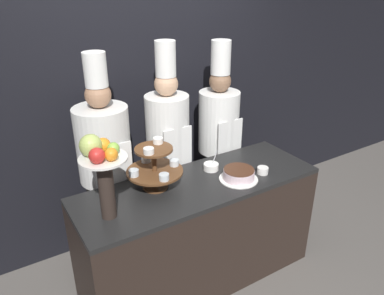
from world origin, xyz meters
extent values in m
cube|color=black|center=(0.00, 1.23, 1.40)|extent=(10.00, 0.06, 2.80)
cube|color=black|center=(0.00, 0.32, 0.43)|extent=(1.87, 0.64, 0.87)
cube|color=black|center=(0.00, 0.32, 0.88)|extent=(1.87, 0.64, 0.03)
cylinder|color=brown|center=(-0.31, 0.43, 0.91)|extent=(0.18, 0.18, 0.02)
cylinder|color=brown|center=(-0.31, 0.43, 1.06)|extent=(0.04, 0.04, 0.32)
cylinder|color=brown|center=(-0.31, 0.43, 1.04)|extent=(0.41, 0.41, 0.02)
cylinder|color=brown|center=(-0.31, 0.43, 1.21)|extent=(0.27, 0.27, 0.02)
cylinder|color=silver|center=(-0.46, 0.43, 1.07)|extent=(0.07, 0.07, 0.04)
cylinder|color=gold|center=(-0.46, 0.43, 1.06)|extent=(0.06, 0.06, 0.03)
cylinder|color=silver|center=(-0.31, 0.27, 1.07)|extent=(0.07, 0.07, 0.04)
cylinder|color=red|center=(-0.31, 0.27, 1.06)|extent=(0.06, 0.06, 0.03)
cylinder|color=silver|center=(-0.15, 0.42, 1.07)|extent=(0.07, 0.07, 0.04)
cylinder|color=green|center=(-0.15, 0.42, 1.06)|extent=(0.06, 0.06, 0.03)
cylinder|color=silver|center=(-0.30, 0.58, 1.07)|extent=(0.07, 0.07, 0.04)
cylinder|color=beige|center=(-0.30, 0.58, 1.06)|extent=(0.06, 0.06, 0.03)
cylinder|color=white|center=(-0.37, 0.37, 1.24)|extent=(0.07, 0.07, 0.04)
cylinder|color=white|center=(-0.24, 0.49, 1.24)|extent=(0.07, 0.07, 0.04)
cylinder|color=#2D231E|center=(-0.72, 0.27, 1.10)|extent=(0.10, 0.10, 0.41)
cylinder|color=white|center=(-0.72, 0.27, 1.32)|extent=(0.30, 0.30, 0.01)
sphere|color=#84B742|center=(-0.65, 0.28, 1.36)|extent=(0.08, 0.08, 0.08)
sphere|color=orange|center=(-0.69, 0.33, 1.37)|extent=(0.09, 0.09, 0.09)
sphere|color=#ADC160|center=(-0.77, 0.32, 1.39)|extent=(0.14, 0.14, 0.14)
sphere|color=red|center=(-0.77, 0.21, 1.37)|extent=(0.10, 0.10, 0.10)
sphere|color=orange|center=(-0.69, 0.20, 1.36)|extent=(0.08, 0.08, 0.08)
cylinder|color=white|center=(0.28, 0.20, 0.91)|extent=(0.29, 0.29, 0.01)
cylinder|color=silver|center=(0.28, 0.20, 0.95)|extent=(0.24, 0.24, 0.07)
cylinder|color=#472819|center=(0.28, 0.20, 0.99)|extent=(0.23, 0.23, 0.01)
cylinder|color=white|center=(0.50, 0.18, 0.93)|extent=(0.09, 0.09, 0.05)
cylinder|color=white|center=(0.19, 0.44, 0.93)|extent=(0.12, 0.12, 0.05)
cylinder|color=#BCBCC1|center=(0.22, 0.44, 1.00)|extent=(0.05, 0.01, 0.11)
cube|color=#38332D|center=(-0.53, 0.84, 0.42)|extent=(0.31, 0.17, 0.84)
cylinder|color=silver|center=(-0.53, 0.84, 1.14)|extent=(0.41, 0.41, 0.59)
cube|color=white|center=(-0.53, 0.65, 1.02)|extent=(0.29, 0.01, 0.38)
sphere|color=#A37556|center=(-0.53, 0.84, 1.53)|extent=(0.19, 0.19, 0.19)
cylinder|color=white|center=(-0.53, 0.84, 1.71)|extent=(0.16, 0.16, 0.24)
cube|color=#38332D|center=(0.02, 0.84, 0.42)|extent=(0.27, 0.15, 0.85)
cylinder|color=white|center=(0.02, 0.84, 1.14)|extent=(0.36, 0.36, 0.59)
cube|color=white|center=(0.02, 0.67, 1.02)|extent=(0.25, 0.01, 0.37)
sphere|color=tan|center=(0.02, 0.84, 1.53)|extent=(0.19, 0.19, 0.19)
cylinder|color=white|center=(0.02, 0.84, 1.73)|extent=(0.16, 0.16, 0.27)
cube|color=#28282D|center=(0.55, 0.84, 0.41)|extent=(0.27, 0.15, 0.83)
cylinder|color=white|center=(0.55, 0.84, 1.11)|extent=(0.36, 0.36, 0.56)
cube|color=white|center=(0.55, 0.67, 0.99)|extent=(0.25, 0.01, 0.36)
sphere|color=#846047|center=(0.55, 0.84, 1.48)|extent=(0.19, 0.19, 0.19)
cylinder|color=white|center=(0.55, 0.84, 1.68)|extent=(0.17, 0.17, 0.28)
camera|label=1|loc=(-1.32, -1.71, 2.31)|focal=35.00mm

